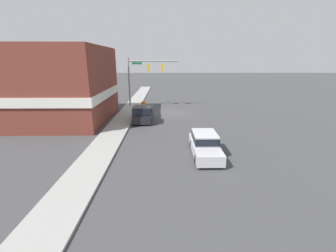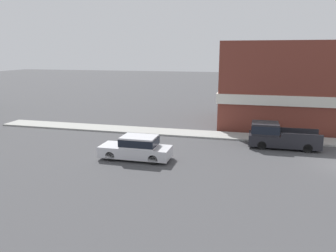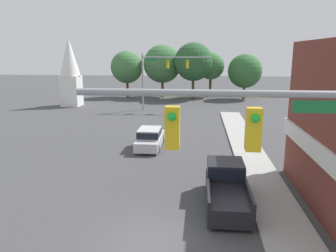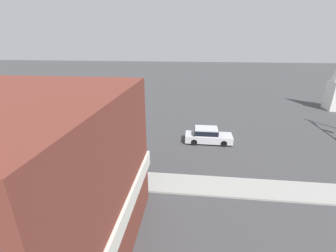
% 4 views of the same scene
% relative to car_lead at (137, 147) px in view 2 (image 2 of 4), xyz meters
% --- Properties ---
extents(sidewalk_curb, '(2.40, 60.00, 0.14)m').
position_rel_car_lead_xyz_m(sidewalk_curb, '(7.78, -13.47, -0.77)').
color(sidewalk_curb, '#9E9E99').
rests_on(sidewalk_curb, ground).
extents(car_lead, '(1.82, 4.85, 1.63)m').
position_rel_car_lead_xyz_m(car_lead, '(0.00, 0.00, 0.00)').
color(car_lead, black).
rests_on(car_lead, ground).
extents(pickup_truck_parked, '(2.00, 5.20, 1.90)m').
position_rel_car_lead_xyz_m(pickup_truck_parked, '(5.38, -9.45, 0.09)').
color(pickup_truck_parked, black).
rests_on(pickup_truck_parked, ground).
extents(corner_brick_building, '(10.25, 11.98, 8.16)m').
position_rel_car_lead_xyz_m(corner_brick_building, '(14.46, -10.29, 3.13)').
color(corner_brick_building, brown).
rests_on(corner_brick_building, ground).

